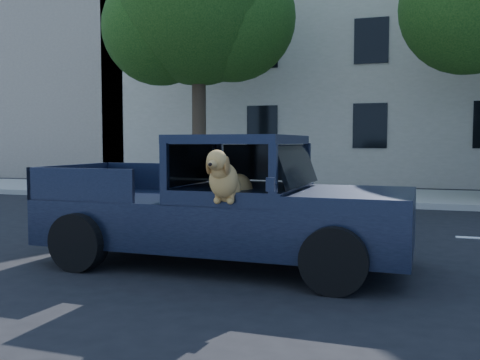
% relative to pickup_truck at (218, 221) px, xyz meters
% --- Properties ---
extents(ground, '(120.00, 120.00, 0.00)m').
position_rel_pickup_truck_xyz_m(ground, '(-0.08, -0.28, -0.57)').
color(ground, black).
rests_on(ground, ground).
extents(far_sidewalk, '(60.00, 4.00, 0.15)m').
position_rel_pickup_truck_xyz_m(far_sidewalk, '(-0.08, 8.92, -0.49)').
color(far_sidewalk, gray).
rests_on(far_sidewalk, ground).
extents(lane_stripes, '(21.60, 0.14, 0.01)m').
position_rel_pickup_truck_xyz_m(lane_stripes, '(1.92, 3.12, -0.56)').
color(lane_stripes, silver).
rests_on(lane_stripes, ground).
extents(street_tree_left, '(6.00, 5.20, 8.60)m').
position_rel_pickup_truck_xyz_m(street_tree_left, '(-4.05, 9.34, 5.14)').
color(street_tree_left, '#332619').
rests_on(street_tree_left, ground).
extents(building_main, '(26.00, 6.00, 9.00)m').
position_rel_pickup_truck_xyz_m(building_main, '(2.92, 16.22, 3.93)').
color(building_main, beige).
rests_on(building_main, ground).
extents(building_left, '(12.00, 6.00, 8.00)m').
position_rel_pickup_truck_xyz_m(building_left, '(-15.08, 16.22, 3.43)').
color(building_left, tan).
rests_on(building_left, ground).
extents(pickup_truck, '(4.75, 2.46, 1.69)m').
position_rel_pickup_truck_xyz_m(pickup_truck, '(0.00, 0.00, 0.00)').
color(pickup_truck, black).
rests_on(pickup_truck, ground).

